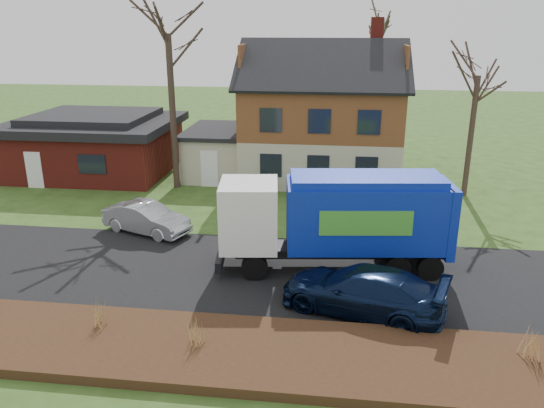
# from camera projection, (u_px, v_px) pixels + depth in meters

# --- Properties ---
(ground) EXTENTS (120.00, 120.00, 0.00)m
(ground) POSITION_uv_depth(u_px,v_px,m) (252.00, 273.00, 19.99)
(ground) COLOR #2F4717
(ground) RESTS_ON ground
(road) EXTENTS (80.00, 7.00, 0.02)m
(road) POSITION_uv_depth(u_px,v_px,m) (252.00, 273.00, 19.99)
(road) COLOR black
(road) RESTS_ON ground
(mulch_verge) EXTENTS (80.00, 3.50, 0.30)m
(mulch_verge) POSITION_uv_depth(u_px,v_px,m) (222.00, 351.00, 14.97)
(mulch_verge) COLOR black
(mulch_verge) RESTS_ON ground
(main_house) EXTENTS (12.95, 8.95, 9.26)m
(main_house) POSITION_uv_depth(u_px,v_px,m) (313.00, 110.00, 31.56)
(main_house) COLOR #BCB397
(main_house) RESTS_ON ground
(ranch_house) EXTENTS (9.80, 8.20, 3.70)m
(ranch_house) POSITION_uv_depth(u_px,v_px,m) (95.00, 143.00, 33.03)
(ranch_house) COLOR maroon
(ranch_house) RESTS_ON ground
(garbage_truck) EXTENTS (8.86, 3.34, 3.70)m
(garbage_truck) POSITION_uv_depth(u_px,v_px,m) (340.00, 216.00, 19.70)
(garbage_truck) COLOR black
(garbage_truck) RESTS_ON ground
(silver_sedan) EXTENTS (4.32, 2.77, 1.34)m
(silver_sedan) POSITION_uv_depth(u_px,v_px,m) (146.00, 218.00, 23.67)
(silver_sedan) COLOR #B3B7BB
(silver_sedan) RESTS_ON ground
(navy_wagon) EXTENTS (5.69, 3.66, 1.53)m
(navy_wagon) POSITION_uv_depth(u_px,v_px,m) (362.00, 290.00, 17.08)
(navy_wagon) COLOR black
(navy_wagon) RESTS_ON ground
(tree_front_west) EXTENTS (3.94, 3.94, 11.70)m
(tree_front_west) POSITION_uv_depth(u_px,v_px,m) (166.00, 8.00, 27.33)
(tree_front_west) COLOR #3A2B23
(tree_front_west) RESTS_ON ground
(tree_front_east) EXTENTS (3.29, 3.29, 9.15)m
(tree_front_east) POSITION_uv_depth(u_px,v_px,m) (481.00, 54.00, 26.61)
(tree_front_east) COLOR #3F2E26
(tree_front_east) RESTS_ON ground
(tree_back) EXTENTS (3.77, 3.77, 11.93)m
(tree_back) POSITION_uv_depth(u_px,v_px,m) (380.00, 8.00, 37.18)
(tree_back) COLOR #3E3425
(tree_back) RESTS_ON ground
(grass_clump_west) EXTENTS (0.34, 0.28, 0.89)m
(grass_clump_west) POSITION_uv_depth(u_px,v_px,m) (99.00, 313.00, 15.77)
(grass_clump_west) COLOR #AE8D4C
(grass_clump_west) RESTS_ON mulch_verge
(grass_clump_mid) EXTENTS (0.35, 0.29, 0.97)m
(grass_clump_mid) POSITION_uv_depth(u_px,v_px,m) (194.00, 328.00, 14.95)
(grass_clump_mid) COLOR tan
(grass_clump_mid) RESTS_ON mulch_verge
(grass_clump_east) EXTENTS (0.38, 0.31, 0.95)m
(grass_clump_east) POSITION_uv_depth(u_px,v_px,m) (531.00, 343.00, 14.26)
(grass_clump_east) COLOR tan
(grass_clump_east) RESTS_ON mulch_verge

